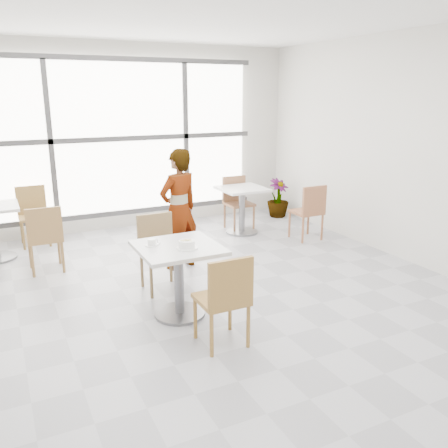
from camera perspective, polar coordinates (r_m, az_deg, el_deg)
name	(u,v)px	position (r m, az deg, el deg)	size (l,w,h in m)	color
floor	(212,307)	(5.10, -1.51, -10.05)	(7.00, 7.00, 0.00)	#9E9EA5
ceiling	(209,2)	(4.66, -1.81, 25.37)	(7.00, 7.00, 0.00)	white
wall_back	(121,138)	(7.95, -12.42, 10.15)	(6.00, 6.00, 0.00)	silver
wall_right	(427,152)	(6.49, 23.45, 8.08)	(7.00, 7.00, 0.00)	silver
window	(122,138)	(7.88, -12.30, 10.12)	(4.60, 0.07, 2.52)	white
main_table	(179,267)	(4.75, -5.54, -5.26)	(0.80, 0.80, 0.75)	silver
chair_near	(225,295)	(4.15, 0.16, -8.68)	(0.42, 0.42, 0.87)	olive
chair_far	(158,247)	(5.47, -7.99, -2.74)	(0.42, 0.42, 0.87)	olive
oatmeal_bowl	(187,244)	(4.57, -4.52, -2.46)	(0.21, 0.21, 0.09)	white
coffee_cup	(152,243)	(4.70, -8.75, -2.26)	(0.16, 0.13, 0.07)	white
person	(179,210)	(6.00, -5.49, 1.75)	(0.57, 0.37, 1.55)	black
bg_table_right	(242,204)	(7.58, 2.20, 2.49)	(0.70, 0.70, 0.75)	white
bg_chair_left_near	(45,235)	(6.28, -20.96, -1.23)	(0.42, 0.42, 0.87)	olive
bg_chair_left_far	(33,211)	(7.59, -22.22, 1.44)	(0.42, 0.42, 0.87)	olive
bg_chair_right_near	(310,209)	(7.30, 10.36, 1.84)	(0.42, 0.42, 0.87)	#9C5F3E
bg_chair_right_far	(237,199)	(7.86, 1.58, 3.06)	(0.42, 0.42, 0.87)	#905F3F
plant_right	(278,198)	(8.68, 6.58, 3.16)	(0.39, 0.39, 0.70)	#4F8745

